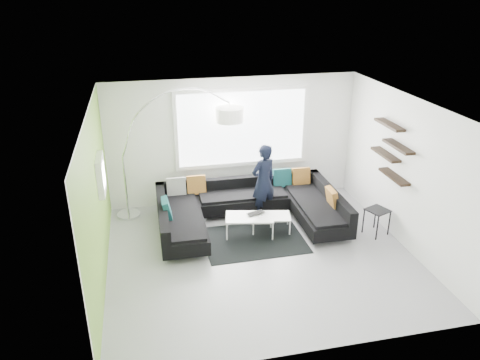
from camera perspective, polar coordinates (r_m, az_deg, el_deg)
name	(u,v)px	position (r m, az deg, el deg)	size (l,w,h in m)	color
ground	(260,255)	(8.73, 2.49, -9.12)	(5.50, 5.50, 0.00)	gray
room_shell	(261,159)	(8.11, 2.60, 2.55)	(5.54, 5.04, 2.82)	white
sectional_sofa	(250,211)	(9.51, 1.19, -3.81)	(3.68, 2.30, 0.79)	black
rug	(254,240)	(9.18, 1.71, -7.33)	(1.93, 1.40, 0.01)	black
coffee_table	(260,223)	(9.37, 2.48, -5.30)	(1.20, 0.70, 0.39)	silver
arc_lamp	(123,157)	(9.81, -14.11, 2.79)	(2.53, 0.81, 2.72)	white
side_table	(376,222)	(9.66, 16.27, -4.91)	(0.39, 0.39, 0.53)	black
person	(263,181)	(9.74, 2.86, -0.17)	(0.69, 0.58, 1.61)	black
laptop	(257,214)	(9.26, 2.11, -4.20)	(0.42, 0.33, 0.03)	black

